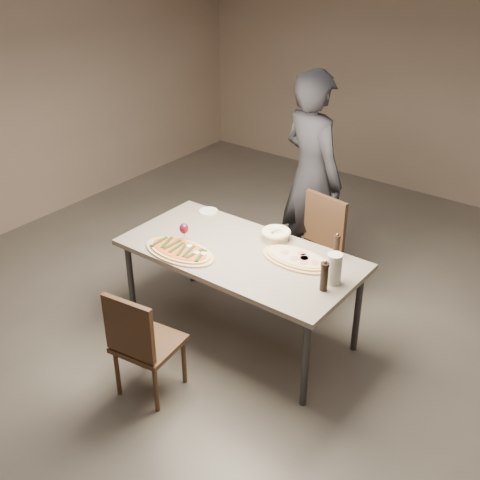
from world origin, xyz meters
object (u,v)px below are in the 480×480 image
Objects in this scene: pepper_mill_left at (324,276)px; dining_table at (240,258)px; chair_far at (315,244)px; diner at (312,177)px; ham_pizza at (297,259)px; carafe at (334,268)px; chair_near at (141,340)px; zucchini_pizza at (180,251)px; bread_basket at (276,234)px.

dining_table is at bearing 174.51° from pepper_mill_left.
chair_far is 0.61m from diner.
chair_far reaches higher than ham_pizza.
carafe reaches higher than chair_near.
zucchini_pizza is 2.74× the size of carafe.
carafe reaches higher than zucchini_pizza.
diner is at bearing 82.14° from chair_near.
pepper_mill_left is (0.75, -0.07, 0.17)m from dining_table.
chair_far is (0.28, 1.77, 0.04)m from chair_near.
carafe is at bearing -35.69° from ham_pizza.
diner reaches higher than pepper_mill_left.
chair_near is (-0.86, -0.88, -0.38)m from pepper_mill_left.
ham_pizza is at bearing 57.85° from chair_near.
pepper_mill_left is 1.49m from diner.
ham_pizza is (0.75, 0.42, -0.00)m from zucchini_pizza.
pepper_mill_left is 0.12m from carafe.
diner reaches higher than ham_pizza.
pepper_mill_left is 1.11m from chair_far.
zucchini_pizza is 0.71× the size of chair_near.
pepper_mill_left reaches higher than ham_pizza.
bread_basket is 0.71m from carafe.
zucchini_pizza is at bearing 73.36° from chair_far.
carafe is (1.10, 0.33, 0.09)m from zucchini_pizza.
zucchini_pizza is 0.78m from chair_near.
ham_pizza is 0.35m from bread_basket.
carafe is 0.12× the size of diner.
carafe is at bearing 10.45° from zucchini_pizza.
diner is (0.26, 1.43, 0.17)m from zucchini_pizza.
dining_table is at bearing -108.26° from bread_basket.
bread_basket is at bearing 90.55° from chair_far.
zucchini_pizza is at bearing 100.70° from diner.
pepper_mill_left is at bearing -31.21° from bread_basket.
ham_pizza is at bearing 117.57° from chair_far.
bread_basket reaches higher than dining_table.
pepper_mill_left reaches higher than dining_table.
dining_table is 0.35m from bread_basket.
zucchini_pizza reaches higher than dining_table.
chair_near is (-0.21, -1.27, -0.32)m from bread_basket.
diner reaches higher than chair_far.
dining_table is 2.13× the size of chair_near.
zucchini_pizza is at bearing -127.07° from bread_basket.
dining_table is at bearing 179.42° from ham_pizza.
dining_table is at bearing -176.23° from carafe.
diner is at bearing 73.63° from zucchini_pizza.
dining_table is 0.78m from carafe.
diner is at bearing 127.50° from carafe.
chair_far is (0.07, 0.49, -0.28)m from bread_basket.
zucchini_pizza is 0.32× the size of diner.
bread_basket is 0.87m from diner.
bread_basket is 0.76m from pepper_mill_left.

